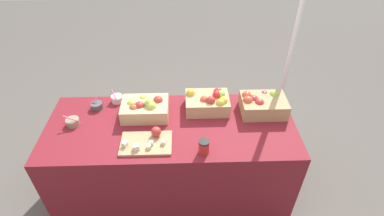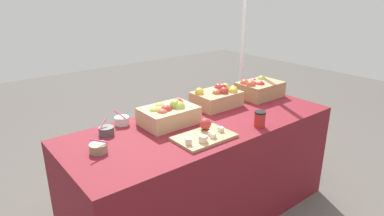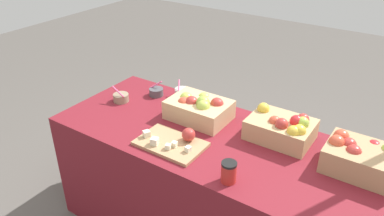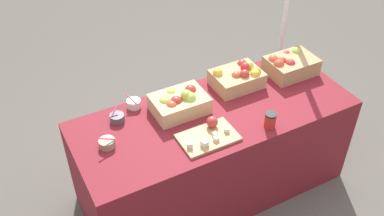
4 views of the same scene
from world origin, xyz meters
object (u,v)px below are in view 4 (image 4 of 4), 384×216
(sample_bowl_far, at_px, (117,118))
(coffee_cup, at_px, (270,120))
(sample_bowl_mid, at_px, (134,104))
(apple_crate_right, at_px, (180,102))
(apple_crate_middle, at_px, (238,77))
(sample_bowl_near, at_px, (107,143))
(apple_crate_left, at_px, (290,65))
(cutting_board_front, at_px, (209,135))

(sample_bowl_far, xyz_separation_m, coffee_cup, (0.84, -0.51, 0.03))
(sample_bowl_mid, bearing_deg, apple_crate_right, -35.68)
(sample_bowl_far, bearing_deg, apple_crate_middle, -2.04)
(sample_bowl_near, bearing_deg, apple_crate_left, 4.49)
(apple_crate_left, xyz_separation_m, sample_bowl_near, (-1.46, -0.11, -0.05))
(cutting_board_front, bearing_deg, sample_bowl_far, 137.18)
(cutting_board_front, height_order, coffee_cup, coffee_cup)
(cutting_board_front, bearing_deg, sample_bowl_near, 159.53)
(apple_crate_middle, distance_m, sample_bowl_mid, 0.76)
(sample_bowl_far, relative_size, coffee_cup, 0.92)
(apple_crate_middle, height_order, sample_bowl_mid, apple_crate_middle)
(apple_crate_right, distance_m, cutting_board_front, 0.32)
(cutting_board_front, bearing_deg, coffee_cup, -14.13)
(apple_crate_left, distance_m, cutting_board_front, 0.94)
(apple_crate_middle, distance_m, sample_bowl_far, 0.90)
(apple_crate_middle, relative_size, apple_crate_right, 0.95)
(cutting_board_front, bearing_deg, apple_crate_right, 97.44)
(apple_crate_left, bearing_deg, sample_bowl_near, -175.51)
(apple_crate_right, distance_m, sample_bowl_near, 0.55)
(sample_bowl_far, height_order, coffee_cup, coffee_cup)
(apple_crate_middle, bearing_deg, coffee_cup, -97.97)
(apple_crate_right, bearing_deg, apple_crate_left, 1.05)
(sample_bowl_mid, relative_size, sample_bowl_far, 1.08)
(sample_bowl_mid, xyz_separation_m, sample_bowl_far, (-0.15, -0.08, -0.00))
(sample_bowl_far, distance_m, coffee_cup, 0.98)
(apple_crate_middle, distance_m, cutting_board_front, 0.60)
(apple_crate_left, relative_size, cutting_board_front, 0.97)
(sample_bowl_near, height_order, coffee_cup, coffee_cup)
(sample_bowl_mid, height_order, sample_bowl_far, sample_bowl_mid)
(apple_crate_right, relative_size, sample_bowl_mid, 3.37)
(apple_crate_middle, bearing_deg, sample_bowl_mid, 171.15)
(apple_crate_middle, xyz_separation_m, cutting_board_front, (-0.46, -0.38, -0.05))
(sample_bowl_mid, distance_m, coffee_cup, 0.91)
(apple_crate_left, height_order, sample_bowl_mid, apple_crate_left)
(sample_bowl_near, bearing_deg, coffee_cup, -17.97)
(apple_crate_middle, relative_size, sample_bowl_far, 3.48)
(apple_crate_left, height_order, apple_crate_middle, apple_crate_left)
(sample_bowl_mid, bearing_deg, cutting_board_front, -59.35)
(apple_crate_left, xyz_separation_m, cutting_board_front, (-0.88, -0.33, -0.05))
(sample_bowl_far, bearing_deg, sample_bowl_mid, 29.51)
(apple_crate_left, bearing_deg, apple_crate_middle, 173.50)
(apple_crate_left, bearing_deg, cutting_board_front, -159.29)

